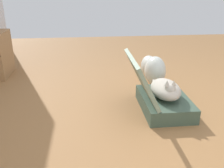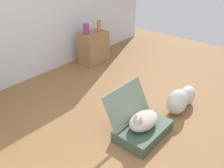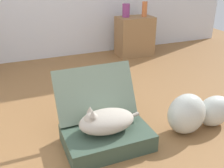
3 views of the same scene
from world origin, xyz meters
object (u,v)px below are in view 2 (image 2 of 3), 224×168
at_px(plastic_bag_white, 177,102).
at_px(side_table, 94,48).
at_px(vase_short, 99,26).
at_px(suitcase_base, 143,131).
at_px(cat, 143,121).
at_px(vase_tall, 86,29).
at_px(plastic_bag_clear, 187,96).

distance_m(plastic_bag_white, side_table, 2.16).
bearing_deg(plastic_bag_white, vase_short, 71.32).
distance_m(suitcase_base, side_table, 2.36).
distance_m(cat, vase_short, 2.46).
relative_size(suitcase_base, side_table, 1.13).
bearing_deg(cat, plastic_bag_white, -6.80).
distance_m(suitcase_base, cat, 0.16).
xyz_separation_m(plastic_bag_white, vase_tall, (0.42, 2.12, 0.51)).
bearing_deg(cat, vase_tall, 61.38).
bearing_deg(cat, vase_short, 54.88).
relative_size(suitcase_base, plastic_bag_clear, 2.01).
bearing_deg(suitcase_base, vase_short, 55.05).
bearing_deg(plastic_bag_clear, plastic_bag_white, 179.81).
relative_size(cat, side_table, 0.87).
bearing_deg(vase_short, suitcase_base, -124.95).
xyz_separation_m(cat, vase_short, (1.39, 1.97, 0.48)).
distance_m(plastic_bag_clear, side_table, 2.10).
bearing_deg(suitcase_base, cat, 177.30).
relative_size(plastic_bag_clear, side_table, 0.56).
height_order(plastic_bag_white, vase_tall, vase_tall).
height_order(plastic_bag_white, vase_short, vase_short).
height_order(cat, plastic_bag_clear, cat).
xyz_separation_m(side_table, vase_tall, (-0.14, 0.04, 0.39)).
bearing_deg(plastic_bag_clear, side_table, 83.03).
relative_size(suitcase_base, vase_short, 3.05).
height_order(plastic_bag_clear, side_table, side_table).
height_order(side_table, vase_tall, vase_tall).
relative_size(cat, vase_short, 2.36).
distance_m(side_table, vase_tall, 0.42).
xyz_separation_m(cat, plastic_bag_white, (0.69, -0.08, -0.05)).
bearing_deg(vase_short, plastic_bag_white, -108.68).
xyz_separation_m(plastic_bag_white, plastic_bag_clear, (0.30, -0.00, -0.04)).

